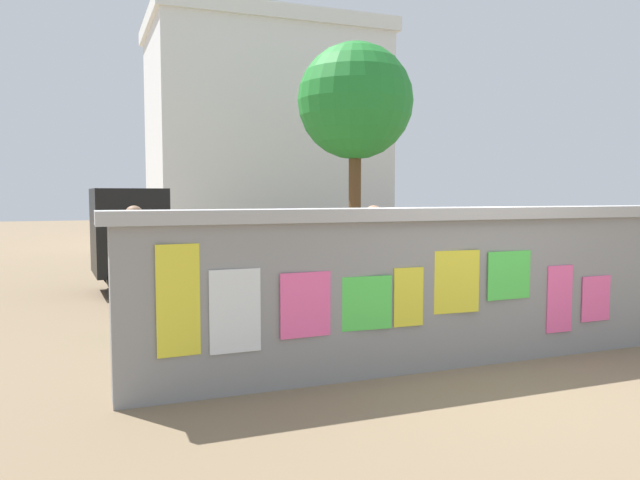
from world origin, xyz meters
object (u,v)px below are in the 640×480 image
(auto_rickshaw_truck, at_px, (185,240))
(person_bystander, at_px, (135,258))
(tree_roadside, at_px, (355,102))
(bicycle_far, at_px, (234,298))
(person_walking, at_px, (373,257))
(bicycle_near, at_px, (396,267))
(motorcycle, at_px, (421,280))

(auto_rickshaw_truck, relative_size, person_bystander, 2.27)
(tree_roadside, bearing_deg, bicycle_far, -126.06)
(auto_rickshaw_truck, height_order, tree_roadside, tree_roadside)
(auto_rickshaw_truck, bearing_deg, person_bystander, -107.29)
(person_walking, distance_m, tree_roadside, 9.14)
(bicycle_near, distance_m, person_bystander, 5.75)
(bicycle_near, bearing_deg, person_bystander, -151.38)
(bicycle_far, xyz_separation_m, person_walking, (1.44, -1.31, 0.62))
(auto_rickshaw_truck, xyz_separation_m, person_bystander, (-1.17, -3.76, 0.09))
(bicycle_far, bearing_deg, auto_rickshaw_truck, 92.04)
(auto_rickshaw_truck, relative_size, bicycle_far, 2.16)
(bicycle_near, bearing_deg, tree_roadside, 75.90)
(motorcycle, relative_size, bicycle_far, 1.12)
(person_walking, bearing_deg, person_bystander, 161.77)
(person_walking, relative_size, tree_roadside, 0.29)
(auto_rickshaw_truck, bearing_deg, person_walking, -71.53)
(person_walking, xyz_separation_m, tree_roadside, (3.36, 7.90, 3.14))
(person_walking, bearing_deg, bicycle_far, 137.60)
(person_walking, bearing_deg, auto_rickshaw_truck, 108.47)
(auto_rickshaw_truck, distance_m, person_walking, 4.91)
(motorcycle, relative_size, person_walking, 1.17)
(person_bystander, height_order, tree_roadside, tree_roadside)
(tree_roadside, bearing_deg, bicycle_near, -104.10)
(motorcycle, height_order, bicycle_near, bicycle_near)
(motorcycle, xyz_separation_m, person_walking, (-1.41, -1.24, 0.52))
(auto_rickshaw_truck, distance_m, tree_roadside, 6.71)
(auto_rickshaw_truck, xyz_separation_m, bicycle_far, (0.12, -3.35, -0.54))
(tree_roadside, bearing_deg, motorcycle, -106.33)
(person_walking, bearing_deg, bicycle_near, 57.80)
(bicycle_near, relative_size, person_bystander, 1.06)
(person_bystander, bearing_deg, tree_roadside, 49.00)
(motorcycle, xyz_separation_m, person_bystander, (-4.14, -0.34, 0.52))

